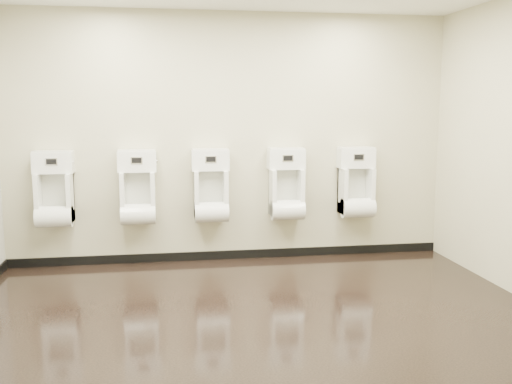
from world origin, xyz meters
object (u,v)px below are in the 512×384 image
urinal_1 (138,193)px  urinal_2 (211,191)px  urinal_3 (287,189)px  urinal_4 (356,188)px  urinal_0 (54,195)px

urinal_1 → urinal_2: 0.80m
urinal_3 → urinal_4: 0.83m
urinal_0 → urinal_4: bearing=0.0°
urinal_2 → urinal_4: bearing=0.0°
urinal_1 → urinal_2: (0.80, 0.00, 0.00)m
urinal_1 → urinal_4: bearing=0.0°
urinal_0 → urinal_4: (3.37, 0.00, 0.00)m
urinal_1 → urinal_2: bearing=0.0°
urinal_0 → urinal_1: (0.88, 0.00, 0.00)m
urinal_2 → urinal_4: same height
urinal_0 → urinal_2: 1.68m
urinal_3 → urinal_4: same height
urinal_0 → urinal_1: bearing=0.0°
urinal_2 → urinal_3: 0.86m
urinal_0 → urinal_4: 3.37m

